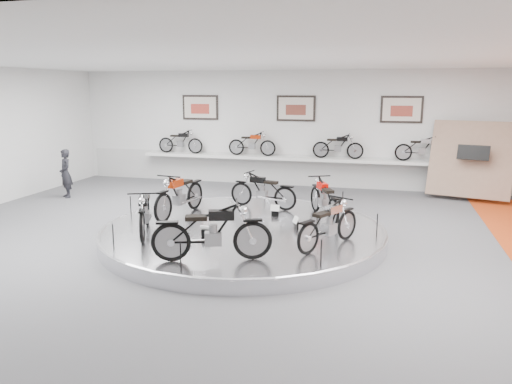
% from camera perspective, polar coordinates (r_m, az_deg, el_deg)
% --- Properties ---
extents(floor, '(16.00, 16.00, 0.00)m').
position_cam_1_polar(floor, '(11.16, -1.90, -5.90)').
color(floor, '#525255').
rests_on(floor, ground).
extents(ceiling, '(16.00, 16.00, 0.00)m').
position_cam_1_polar(ceiling, '(10.65, -2.05, 15.07)').
color(ceiling, white).
rests_on(ceiling, wall_back).
extents(wall_back, '(16.00, 0.00, 16.00)m').
position_cam_1_polar(wall_back, '(17.51, 4.57, 7.22)').
color(wall_back, silver).
rests_on(wall_back, floor).
extents(dado_band, '(15.68, 0.04, 1.10)m').
position_cam_1_polar(dado_band, '(17.67, 4.48, 2.52)').
color(dado_band, '#BCBCBA').
rests_on(dado_band, floor).
extents(display_platform, '(6.40, 6.40, 0.30)m').
position_cam_1_polar(display_platform, '(11.39, -1.47, -4.73)').
color(display_platform, silver).
rests_on(display_platform, floor).
extents(platform_rim, '(6.40, 6.40, 0.10)m').
position_cam_1_polar(platform_rim, '(11.36, -1.48, -4.15)').
color(platform_rim, '#B2B2BA').
rests_on(platform_rim, display_platform).
extents(shelf, '(11.00, 0.55, 0.10)m').
position_cam_1_polar(shelf, '(17.33, 4.34, 3.85)').
color(shelf, silver).
rests_on(shelf, wall_back).
extents(poster_left, '(1.35, 0.06, 0.88)m').
position_cam_1_polar(poster_left, '(18.36, -6.39, 9.58)').
color(poster_left, beige).
rests_on(poster_left, wall_back).
extents(poster_center, '(1.35, 0.06, 0.88)m').
position_cam_1_polar(poster_center, '(17.43, 4.58, 9.50)').
color(poster_center, beige).
rests_on(poster_center, wall_back).
extents(poster_right, '(1.35, 0.06, 0.88)m').
position_cam_1_polar(poster_right, '(17.17, 16.31, 9.04)').
color(poster_right, beige).
rests_on(poster_right, wall_back).
extents(display_panel, '(2.56, 1.52, 2.30)m').
position_cam_1_polar(display_panel, '(16.64, 23.35, 3.45)').
color(display_panel, '#92745F').
rests_on(display_panel, floor).
extents(shelf_bike_a, '(1.22, 0.43, 0.73)m').
position_cam_1_polar(shelf_bike_a, '(18.48, -8.63, 5.54)').
color(shelf_bike_a, black).
rests_on(shelf_bike_a, shelf).
extents(shelf_bike_b, '(1.22, 0.43, 0.73)m').
position_cam_1_polar(shelf_bike_b, '(17.60, -0.47, 5.37)').
color(shelf_bike_b, '#982406').
rests_on(shelf_bike_b, shelf).
extents(shelf_bike_c, '(1.22, 0.43, 0.73)m').
position_cam_1_polar(shelf_bike_c, '(17.08, 9.34, 5.01)').
color(shelf_bike_c, black).
rests_on(shelf_bike_c, shelf).
extents(shelf_bike_d, '(1.22, 0.43, 0.73)m').
position_cam_1_polar(shelf_bike_d, '(17.05, 18.44, 4.55)').
color(shelf_bike_d, '#B3B4B8').
rests_on(shelf_bike_d, shelf).
extents(bike_a, '(1.26, 1.76, 0.98)m').
position_cam_1_polar(bike_a, '(12.08, 7.80, -0.73)').
color(bike_a, red).
rests_on(bike_a, display_platform).
extents(bike_b, '(1.70, 0.91, 0.95)m').
position_cam_1_polar(bike_b, '(13.02, 0.79, 0.20)').
color(bike_b, black).
rests_on(bike_b, display_platform).
extents(bike_c, '(0.92, 1.92, 1.09)m').
position_cam_1_polar(bike_c, '(12.33, -8.72, -0.26)').
color(bike_c, '#982406').
rests_on(bike_c, display_platform).
extents(bike_d, '(1.20, 1.79, 1.00)m').
position_cam_1_polar(bike_d, '(10.96, -12.63, -2.18)').
color(bike_d, black).
rests_on(bike_d, display_platform).
extents(bike_e, '(1.98, 1.23, 1.10)m').
position_cam_1_polar(bike_e, '(9.07, -5.06, -4.53)').
color(bike_e, black).
rests_on(bike_e, display_platform).
extents(bike_f, '(1.30, 1.69, 0.95)m').
position_cam_1_polar(bike_f, '(9.93, 8.30, -3.59)').
color(bike_f, '#B3B4B8').
rests_on(bike_f, display_platform).
extents(visitor, '(0.66, 0.64, 1.52)m').
position_cam_1_polar(visitor, '(16.74, -20.93, 1.99)').
color(visitor, black).
rests_on(visitor, floor).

